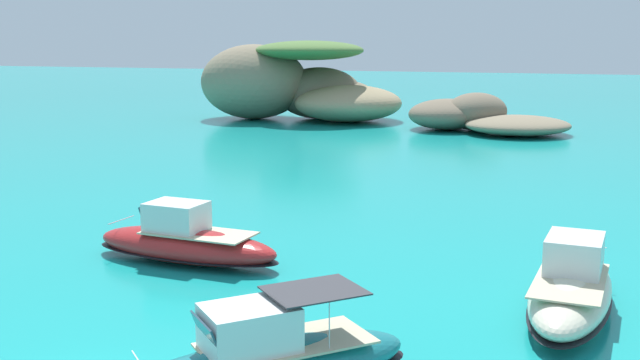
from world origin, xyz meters
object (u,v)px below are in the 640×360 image
(islet_large, at_px, (298,86))
(motorboat_cream, at_px, (571,288))
(motorboat_red, at_px, (185,242))
(islet_small, at_px, (477,117))

(islet_large, xyz_separation_m, motorboat_cream, (31.33, -54.72, -2.88))
(motorboat_red, distance_m, motorboat_cream, 14.80)
(islet_small, distance_m, motorboat_red, 49.56)
(islet_large, relative_size, islet_small, 1.40)
(islet_small, xyz_separation_m, motorboat_cream, (10.60, -50.17, -0.58))
(islet_large, xyz_separation_m, motorboat_red, (16.55, -53.94, -2.90))
(islet_large, distance_m, islet_small, 21.35)
(motorboat_red, relative_size, motorboat_cream, 0.97)
(islet_large, xyz_separation_m, islet_small, (20.73, -4.55, -2.30))
(islet_large, distance_m, motorboat_cream, 63.12)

